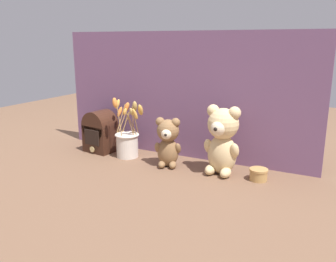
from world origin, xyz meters
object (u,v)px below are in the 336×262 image
at_px(flower_vase, 127,140).
at_px(teddy_bear_medium, 168,141).
at_px(vintage_radio, 100,131).
at_px(decorative_tin_tall, 259,174).
at_px(teddy_bear_large, 222,139).

bearing_deg(flower_vase, teddy_bear_medium, -7.78).
distance_m(teddy_bear_medium, vintage_radio, 0.43).
bearing_deg(decorative_tin_tall, teddy_bear_medium, -176.95).
relative_size(teddy_bear_medium, decorative_tin_tall, 3.01).
height_order(teddy_bear_medium, flower_vase, flower_vase).
height_order(teddy_bear_large, vintage_radio, teddy_bear_large).
xyz_separation_m(teddy_bear_medium, vintage_radio, (-0.43, 0.05, -0.01)).
height_order(vintage_radio, decorative_tin_tall, vintage_radio).
relative_size(teddy_bear_medium, flower_vase, 0.75).
xyz_separation_m(flower_vase, decorative_tin_tall, (0.67, -0.01, -0.06)).
xyz_separation_m(flower_vase, vintage_radio, (-0.18, 0.01, 0.02)).
xyz_separation_m(teddy_bear_large, decorative_tin_tall, (0.17, -0.00, -0.13)).
xyz_separation_m(vintage_radio, decorative_tin_tall, (0.85, -0.02, -0.08)).
height_order(flower_vase, decorative_tin_tall, flower_vase).
relative_size(teddy_bear_large, flower_vase, 0.98).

